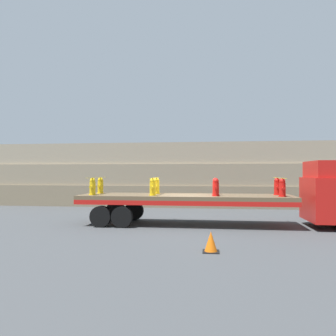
{
  "coord_description": "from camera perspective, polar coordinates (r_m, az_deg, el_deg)",
  "views": [
    {
      "loc": [
        1.14,
        -14.81,
        2.38
      ],
      "look_at": [
        -0.77,
        0.0,
        2.57
      ],
      "focal_mm": 35.0,
      "sensor_mm": 36.0,
      "label": 1
    }
  ],
  "objects": [
    {
      "name": "ground_plane",
      "position": [
        15.05,
        2.95,
        -9.83
      ],
      "size": [
        120.0,
        120.0,
        0.0
      ],
      "primitive_type": "plane",
      "color": "#3F4244"
    },
    {
      "name": "rock_cliff",
      "position": [
        23.28,
        4.54,
        -1.17
      ],
      "size": [
        60.0,
        3.3,
        4.41
      ],
      "color": "#84755B",
      "rests_on": "ground_plane"
    },
    {
      "name": "flatbed_trailer",
      "position": [
        14.97,
        0.7,
        -5.64
      ],
      "size": [
        9.51,
        2.54,
        1.35
      ],
      "color": "brown",
      "rests_on": "ground_plane"
    },
    {
      "name": "fire_hydrant_yellow_near_0",
      "position": [
        15.24,
        -13.01,
        -3.19
      ],
      "size": [
        0.33,
        0.57,
        0.77
      ],
      "color": "gold",
      "rests_on": "flatbed_trailer"
    },
    {
      "name": "fire_hydrant_yellow_far_0",
      "position": [
        16.25,
        -11.69,
        -3.04
      ],
      "size": [
        0.33,
        0.57,
        0.77
      ],
      "color": "gold",
      "rests_on": "flatbed_trailer"
    },
    {
      "name": "fire_hydrant_yellow_near_1",
      "position": [
        14.52,
        -2.68,
        -3.34
      ],
      "size": [
        0.33,
        0.57,
        0.77
      ],
      "color": "gold",
      "rests_on": "flatbed_trailer"
    },
    {
      "name": "fire_hydrant_yellow_far_1",
      "position": [
        15.57,
        -2.0,
        -3.16
      ],
      "size": [
        0.33,
        0.57,
        0.77
      ],
      "color": "gold",
      "rests_on": "flatbed_trailer"
    },
    {
      "name": "fire_hydrant_red_near_2",
      "position": [
        14.3,
        8.33,
        -3.37
      ],
      "size": [
        0.33,
        0.57,
        0.77
      ],
      "color": "red",
      "rests_on": "flatbed_trailer"
    },
    {
      "name": "fire_hydrant_red_far_2",
      "position": [
        15.37,
        8.27,
        -3.18
      ],
      "size": [
        0.33,
        0.57,
        0.77
      ],
      "color": "red",
      "rests_on": "flatbed_trailer"
    },
    {
      "name": "fire_hydrant_red_near_3",
      "position": [
        14.61,
        19.28,
        -3.28
      ],
      "size": [
        0.33,
        0.57,
        0.77
      ],
      "color": "red",
      "rests_on": "flatbed_trailer"
    },
    {
      "name": "fire_hydrant_red_far_3",
      "position": [
        15.66,
        18.47,
        -3.11
      ],
      "size": [
        0.33,
        0.57,
        0.77
      ],
      "color": "red",
      "rests_on": "flatbed_trailer"
    },
    {
      "name": "cargo_strap_rear",
      "position": [
        15.74,
        -12.32,
        -1.64
      ],
      "size": [
        0.05,
        2.63,
        0.01
      ],
      "color": "yellow",
      "rests_on": "fire_hydrant_yellow_near_0"
    },
    {
      "name": "cargo_strap_middle",
      "position": [
        15.03,
        -2.33,
        -1.7
      ],
      "size": [
        0.05,
        2.63,
        0.01
      ],
      "color": "yellow",
      "rests_on": "fire_hydrant_yellow_near_1"
    },
    {
      "name": "cargo_strap_front",
      "position": [
        15.12,
        18.86,
        -1.66
      ],
      "size": [
        0.05,
        2.63,
        0.01
      ],
      "color": "yellow",
      "rests_on": "fire_hydrant_red_near_3"
    },
    {
      "name": "traffic_cone",
      "position": [
        10.07,
        7.48,
        -12.65
      ],
      "size": [
        0.49,
        0.49,
        0.61
      ],
      "color": "black",
      "rests_on": "ground_plane"
    }
  ]
}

